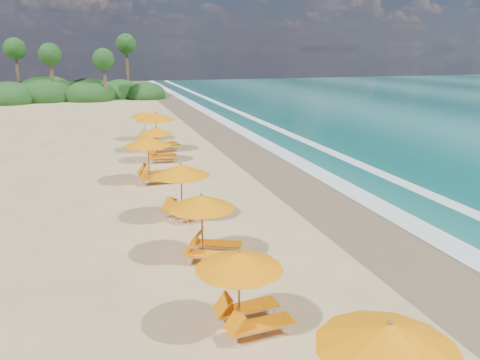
{
  "coord_description": "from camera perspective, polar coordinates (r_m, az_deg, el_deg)",
  "views": [
    {
      "loc": [
        -5.16,
        -17.01,
        6.18
      ],
      "look_at": [
        0.0,
        0.0,
        1.2
      ],
      "focal_mm": 35.1,
      "sensor_mm": 36.0,
      "label": 1
    }
  ],
  "objects": [
    {
      "name": "station_5",
      "position": [
        22.63,
        -10.61,
        2.89
      ],
      "size": [
        2.55,
        2.37,
        2.3
      ],
      "rotation": [
        0.0,
        0.0,
        0.05
      ],
      "color": "olive",
      "rests_on": "ground"
    },
    {
      "name": "ground",
      "position": [
        18.82,
        -0.0,
        -3.52
      ],
      "size": [
        160.0,
        160.0,
        0.0
      ],
      "primitive_type": "plane",
      "color": "#D4B37C",
      "rests_on": "ground"
    },
    {
      "name": "station_3",
      "position": [
        14.15,
        -4.01,
        -5.18
      ],
      "size": [
        2.71,
        2.69,
        2.07
      ],
      "rotation": [
        0.0,
        0.0,
        -0.42
      ],
      "color": "olive",
      "rests_on": "ground"
    },
    {
      "name": "wet_sand",
      "position": [
        20.29,
        10.88,
        -2.37
      ],
      "size": [
        4.0,
        160.0,
        0.01
      ],
      "primitive_type": "cube",
      "color": "#7C664A",
      "rests_on": "ground"
    },
    {
      "name": "station_7",
      "position": [
        29.72,
        -9.79,
        6.14
      ],
      "size": [
        2.85,
        2.68,
        2.48
      ],
      "rotation": [
        0.0,
        0.0,
        0.11
      ],
      "color": "olive",
      "rests_on": "ground"
    },
    {
      "name": "station_2",
      "position": [
        10.68,
        0.68,
        -12.64
      ],
      "size": [
        2.27,
        2.12,
        2.0
      ],
      "rotation": [
        0.0,
        0.0,
        0.08
      ],
      "color": "olive",
      "rests_on": "ground"
    },
    {
      "name": "treeline",
      "position": [
        62.92,
        -21.51,
        9.85
      ],
      "size": [
        25.8,
        8.8,
        9.74
      ],
      "color": "#163D14",
      "rests_on": "ground"
    },
    {
      "name": "station_8",
      "position": [
        33.64,
        -11.22,
        6.76
      ],
      "size": [
        2.56,
        2.48,
        2.06
      ],
      "rotation": [
        0.0,
        0.0,
        -0.26
      ],
      "color": "olive",
      "rests_on": "ground"
    },
    {
      "name": "station_4",
      "position": [
        17.55,
        -6.72,
        -0.87
      ],
      "size": [
        2.94,
        2.94,
        2.18
      ],
      "rotation": [
        0.0,
        0.0,
        0.54
      ],
      "color": "olive",
      "rests_on": "ground"
    },
    {
      "name": "station_6",
      "position": [
        26.86,
        -9.84,
        4.57
      ],
      "size": [
        2.3,
        2.16,
        2.01
      ],
      "rotation": [
        0.0,
        0.0,
        -0.1
      ],
      "color": "olive",
      "rests_on": "ground"
    },
    {
      "name": "surf_foam",
      "position": [
        21.63,
        17.24,
        -1.6
      ],
      "size": [
        4.0,
        160.0,
        0.01
      ],
      "color": "white",
      "rests_on": "ground"
    }
  ]
}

